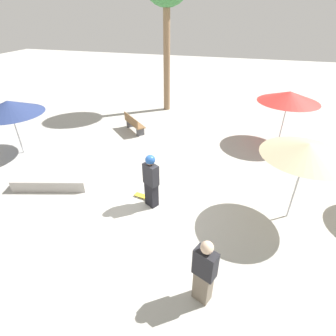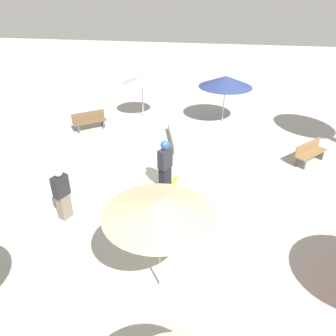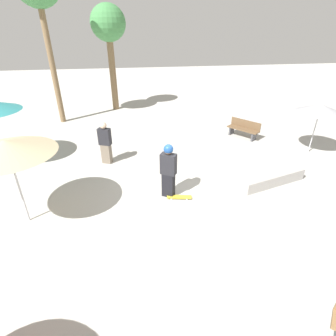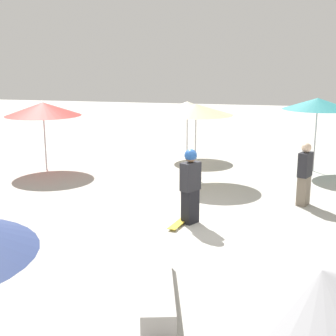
{
  "view_description": "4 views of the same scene",
  "coord_description": "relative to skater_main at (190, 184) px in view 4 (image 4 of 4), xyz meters",
  "views": [
    {
      "loc": [
        -6.2,
        -2.53,
        5.52
      ],
      "look_at": [
        0.5,
        -0.66,
        1.22
      ],
      "focal_mm": 28.0,
      "sensor_mm": 36.0,
      "label": 1
    },
    {
      "loc": [
        1.73,
        -9.74,
        6.38
      ],
      "look_at": [
        0.2,
        -0.37,
        0.9
      ],
      "focal_mm": 35.0,
      "sensor_mm": 36.0,
      "label": 2
    },
    {
      "loc": [
        7.2,
        -1.41,
        4.98
      ],
      "look_at": [
        -0.36,
        -0.17,
        0.79
      ],
      "focal_mm": 28.0,
      "sensor_mm": 36.0,
      "label": 3
    },
    {
      "loc": [
        -1.81,
        10.42,
        3.93
      ],
      "look_at": [
        0.65,
        -0.35,
        1.31
      ],
      "focal_mm": 50.0,
      "sensor_mm": 36.0,
      "label": 4
    }
  ],
  "objects": [
    {
      "name": "shade_umbrella_grey",
      "position": [
        -2.35,
        6.74,
        0.98
      ],
      "size": [
        1.94,
        1.94,
        2.15
      ],
      "color": "#B7B7BC",
      "rests_on": "ground_plane"
    },
    {
      "name": "concrete_ledge",
      "position": [
        -0.12,
        3.74,
        -0.78
      ],
      "size": [
        1.17,
        2.6,
        0.41
      ],
      "rotation": [
        0.0,
        0.0,
        1.84
      ],
      "color": "#A8A39E",
      "rests_on": "ground_plane"
    },
    {
      "name": "bystander_watching",
      "position": [
        -2.75,
        -2.09,
        -0.13
      ],
      "size": [
        0.43,
        0.54,
        1.73
      ],
      "rotation": [
        0.0,
        0.0,
        1.17
      ],
      "color": "#726656",
      "rests_on": "ground_plane"
    },
    {
      "name": "shade_umbrella_red",
      "position": [
        6.03,
        -4.33,
        1.19
      ],
      "size": [
        2.65,
        2.65,
        2.41
      ],
      "color": "#B7B7BC",
      "rests_on": "ground_plane"
    },
    {
      "name": "shade_umbrella_teal",
      "position": [
        -3.31,
        -6.24,
        1.39
      ],
      "size": [
        2.38,
        2.38,
        2.58
      ],
      "color": "#B7B7BC",
      "rests_on": "ground_plane"
    },
    {
      "name": "skateboard",
      "position": [
        0.24,
        0.32,
        -0.93
      ],
      "size": [
        0.35,
        0.82,
        0.07
      ],
      "rotation": [
        0.0,
        0.0,
        1.37
      ],
      "color": "gold",
      "rests_on": "ground_plane"
    },
    {
      "name": "skater_main",
      "position": [
        0.0,
        0.0,
        0.0
      ],
      "size": [
        0.48,
        0.56,
        1.83
      ],
      "rotation": [
        0.0,
        0.0,
        1.03
      ],
      "color": "black",
      "rests_on": "ground_plane"
    },
    {
      "name": "ground_plane",
      "position": [
        -0.08,
        0.23,
        -0.99
      ],
      "size": [
        60.0,
        60.0,
        0.0
      ],
      "primitive_type": "plane",
      "color": "#B2AFA8"
    },
    {
      "name": "shade_umbrella_cream",
      "position": [
        1.5,
        -7.6,
        1.04
      ],
      "size": [
        2.23,
        2.23,
        2.24
      ],
      "color": "#B7B7BC",
      "rests_on": "ground_plane"
    },
    {
      "name": "shade_umbrella_tan",
      "position": [
        0.59,
        -4.19,
        1.32
      ],
      "size": [
        2.4,
        2.4,
        2.49
      ],
      "color": "#B7B7BC",
      "rests_on": "ground_plane"
    }
  ]
}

